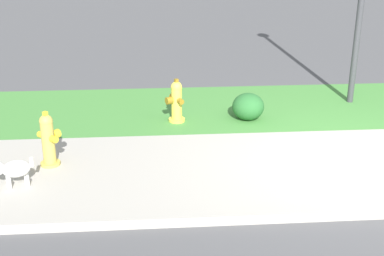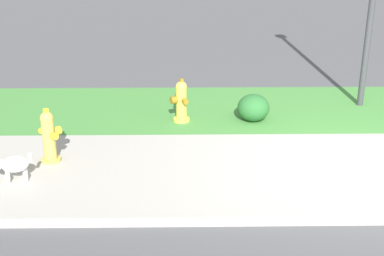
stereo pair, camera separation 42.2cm
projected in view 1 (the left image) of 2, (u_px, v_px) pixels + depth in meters
name	position (u px, v px, depth m)	size (l,w,h in m)	color
ground_plane	(361.00, 165.00, 7.39)	(120.00, 120.00, 0.00)	#515154
sidewalk_pavement	(361.00, 165.00, 7.38)	(18.00, 2.49, 0.01)	#ADA89E
grass_verge	(311.00, 105.00, 9.69)	(18.00, 2.48, 0.01)	#47893D
fire_hydrant_mid_block	(176.00, 101.00, 8.82)	(0.33, 0.36, 0.74)	yellow
fire_hydrant_by_grass_verge	(48.00, 140.00, 7.24)	(0.33, 0.33, 0.79)	gold
small_white_dog	(12.00, 170.00, 6.70)	(0.52, 0.30, 0.44)	white
shrub_bush_far_verge	(248.00, 107.00, 8.96)	(0.54, 0.54, 0.45)	#28662D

